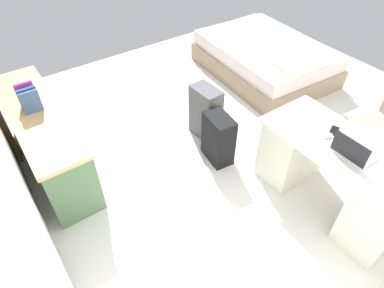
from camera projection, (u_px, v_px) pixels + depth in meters
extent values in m
plane|color=silver|center=(245.00, 142.00, 3.93)|extent=(5.67, 5.67, 0.00)
cube|color=silver|center=(345.00, 149.00, 2.81)|extent=(1.44, 0.66, 0.04)
cube|color=beige|center=(382.00, 214.00, 2.76)|extent=(0.40, 0.59, 0.70)
cube|color=beige|center=(293.00, 148.00, 3.35)|extent=(0.40, 0.59, 0.70)
cylinder|color=black|center=(362.00, 159.00, 3.70)|extent=(0.52, 0.52, 0.04)
cylinder|color=black|center=(368.00, 146.00, 3.57)|extent=(0.06, 0.06, 0.42)
cube|color=tan|center=(376.00, 128.00, 3.40)|extent=(0.59, 0.59, 0.08)
cube|color=#4C6B47|center=(46.00, 141.00, 3.44)|extent=(1.76, 0.44, 0.69)
cube|color=tan|center=(35.00, 113.00, 3.19)|extent=(1.80, 0.48, 0.04)
cube|color=#415B3C|center=(85.00, 164.00, 3.40)|extent=(0.67, 0.01, 0.24)
cube|color=#415B3C|center=(59.00, 124.00, 3.88)|extent=(0.67, 0.01, 0.24)
cube|color=gray|center=(263.00, 64.00, 5.00)|extent=(1.99, 1.52, 0.28)
cube|color=silver|center=(266.00, 50.00, 4.84)|extent=(1.93, 1.46, 0.20)
cube|color=white|center=(301.00, 60.00, 4.32)|extent=(0.52, 0.71, 0.10)
cube|color=black|center=(218.00, 138.00, 3.55)|extent=(0.39, 0.26, 0.57)
cube|color=#4C4C51|center=(205.00, 113.00, 3.82)|extent=(0.37, 0.24, 0.64)
cube|color=#B7B7BC|center=(354.00, 153.00, 2.73)|extent=(0.31, 0.22, 0.02)
cube|color=black|center=(350.00, 149.00, 2.62)|extent=(0.31, 0.01, 0.19)
ellipsoid|color=white|center=(328.00, 136.00, 2.88)|extent=(0.06, 0.10, 0.03)
cube|color=black|center=(334.00, 131.00, 2.95)|extent=(0.11, 0.15, 0.01)
cube|color=#3C5485|center=(31.00, 102.00, 3.09)|extent=(0.03, 0.17, 0.23)
cube|color=navy|center=(30.00, 100.00, 3.11)|extent=(0.03, 0.17, 0.24)
cube|color=#1A806A|center=(29.00, 99.00, 3.14)|extent=(0.04, 0.17, 0.22)
cube|color=#B54530|center=(28.00, 97.00, 3.17)|extent=(0.02, 0.17, 0.20)
cube|color=#A62E96|center=(26.00, 94.00, 3.18)|extent=(0.03, 0.17, 0.24)
cone|color=gold|center=(23.00, 90.00, 3.35)|extent=(0.08, 0.08, 0.11)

